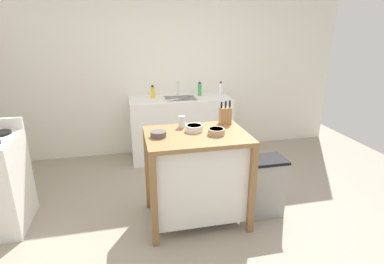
# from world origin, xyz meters

# --- Properties ---
(ground_plane) EXTENTS (6.24, 6.24, 0.00)m
(ground_plane) POSITION_xyz_m (0.00, 0.00, 0.00)
(ground_plane) COLOR gray
(ground_plane) RESTS_ON ground
(wall_back) EXTENTS (5.24, 0.10, 2.60)m
(wall_back) POSITION_xyz_m (0.00, 2.14, 1.30)
(wall_back) COLOR silver
(wall_back) RESTS_ON ground
(kitchen_island) EXTENTS (0.96, 0.70, 0.93)m
(kitchen_island) POSITION_xyz_m (-0.12, 0.17, 0.52)
(kitchen_island) COLOR olive
(kitchen_island) RESTS_ON ground
(knife_block) EXTENTS (0.11, 0.09, 0.24)m
(knife_block) POSITION_xyz_m (0.24, 0.42, 1.02)
(knife_block) COLOR #9E7042
(knife_block) RESTS_ON kitchen_island
(bowl_ceramic_small) EXTENTS (0.17, 0.17, 0.06)m
(bowl_ceramic_small) POSITION_xyz_m (-0.12, 0.26, 0.96)
(bowl_ceramic_small) COLOR silver
(bowl_ceramic_small) RESTS_ON kitchen_island
(bowl_ceramic_wide) EXTENTS (0.16, 0.16, 0.06)m
(bowl_ceramic_wide) POSITION_xyz_m (0.06, 0.12, 0.96)
(bowl_ceramic_wide) COLOR tan
(bowl_ceramic_wide) RESTS_ON kitchen_island
(bowl_stoneware_deep) EXTENTS (0.15, 0.15, 0.05)m
(bowl_stoneware_deep) POSITION_xyz_m (-0.48, 0.17, 0.95)
(bowl_stoneware_deep) COLOR #564C47
(bowl_stoneware_deep) RESTS_ON kitchen_island
(drinking_cup) EXTENTS (0.07, 0.07, 0.12)m
(drinking_cup) POSITION_xyz_m (-0.21, 0.40, 0.98)
(drinking_cup) COLOR silver
(drinking_cup) RESTS_ON kitchen_island
(trash_bin) EXTENTS (0.36, 0.28, 0.63)m
(trash_bin) POSITION_xyz_m (0.60, 0.11, 0.32)
(trash_bin) COLOR gray
(trash_bin) RESTS_ON ground
(sink_counter) EXTENTS (1.45, 0.60, 0.91)m
(sink_counter) POSITION_xyz_m (0.02, 1.79, 0.46)
(sink_counter) COLOR white
(sink_counter) RESTS_ON ground
(sink_faucet) EXTENTS (0.02, 0.02, 0.22)m
(sink_faucet) POSITION_xyz_m (0.02, 1.93, 1.02)
(sink_faucet) COLOR #B7BCC1
(sink_faucet) RESTS_ON sink_counter
(bottle_dish_soap) EXTENTS (0.06, 0.06, 0.20)m
(bottle_dish_soap) POSITION_xyz_m (0.33, 1.88, 1.00)
(bottle_dish_soap) COLOR green
(bottle_dish_soap) RESTS_ON sink_counter
(bottle_hand_soap) EXTENTS (0.05, 0.05, 0.21)m
(bottle_hand_soap) POSITION_xyz_m (0.63, 1.79, 1.01)
(bottle_hand_soap) COLOR white
(bottle_hand_soap) RESTS_ON sink_counter
(bottle_spray_cleaner) EXTENTS (0.06, 0.06, 0.19)m
(bottle_spray_cleaner) POSITION_xyz_m (-0.37, 1.86, 1.00)
(bottle_spray_cleaner) COLOR yellow
(bottle_spray_cleaner) RESTS_ON sink_counter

